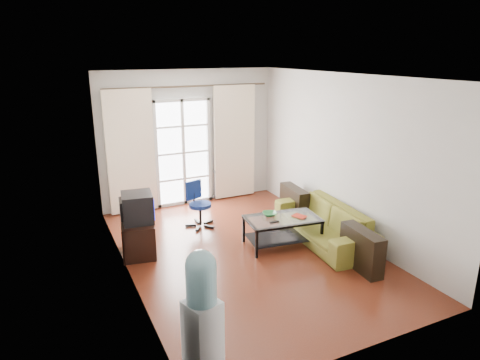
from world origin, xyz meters
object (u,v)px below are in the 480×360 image
crt_tv (136,208)px  task_chair (199,213)px  coffee_table (282,228)px  tv_stand (138,237)px  sofa (323,223)px  water_cooler (202,318)px

crt_tv → task_chair: 1.47m
coffee_table → tv_stand: tv_stand is taller
crt_tv → tv_stand: bearing=150.1°
coffee_table → crt_tv: crt_tv is taller
sofa → task_chair: 2.19m
tv_stand → water_cooler: bearing=-81.4°
tv_stand → task_chair: (1.23, 0.62, -0.03)m
crt_tv → task_chair: crt_tv is taller
tv_stand → water_cooler: size_ratio=0.52×
coffee_table → crt_tv: (-2.16, 0.71, 0.45)m
coffee_table → sofa: bearing=-9.7°
coffee_table → water_cooler: 3.25m
sofa → water_cooler: 3.70m
water_cooler → tv_stand: bearing=71.6°
task_chair → water_cooler: water_cooler is taller
tv_stand → water_cooler: water_cooler is taller
coffee_table → task_chair: task_chair is taller
coffee_table → task_chair: bearing=125.0°
sofa → coffee_table: size_ratio=1.73×
crt_tv → coffee_table: bearing=-10.3°
crt_tv → task_chair: size_ratio=0.66×
task_chair → tv_stand: bearing=-171.8°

